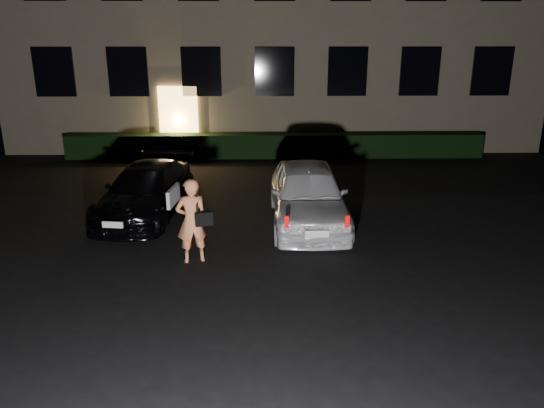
{
  "coord_description": "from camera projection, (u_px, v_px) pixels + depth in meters",
  "views": [
    {
      "loc": [
        -0.48,
        -8.42,
        4.5
      ],
      "look_at": [
        -0.27,
        2.0,
        1.02
      ],
      "focal_mm": 35.0,
      "sensor_mm": 36.0,
      "label": 1
    }
  ],
  "objects": [
    {
      "name": "ground",
      "position": [
        289.0,
        294.0,
        9.42
      ],
      "size": [
        80.0,
        80.0,
        0.0
      ],
      "primitive_type": "plane",
      "color": "black",
      "rests_on": "ground"
    },
    {
      "name": "hatch",
      "position": [
        308.0,
        194.0,
        12.6
      ],
      "size": [
        1.75,
        4.31,
        1.47
      ],
      "rotation": [
        0.0,
        0.0,
        0.01
      ],
      "color": "white",
      "rests_on": "ground"
    },
    {
      "name": "hedge",
      "position": [
        275.0,
        145.0,
        19.24
      ],
      "size": [
        15.0,
        0.7,
        0.85
      ],
      "primitive_type": "cube",
      "color": "black",
      "rests_on": "ground"
    },
    {
      "name": "sedan",
      "position": [
        146.0,
        191.0,
        13.25
      ],
      "size": [
        2.21,
        4.44,
        1.23
      ],
      "rotation": [
        0.0,
        0.0,
        -0.12
      ],
      "color": "black",
      "rests_on": "ground"
    },
    {
      "name": "man",
      "position": [
        192.0,
        221.0,
        10.48
      ],
      "size": [
        0.79,
        0.58,
        1.73
      ],
      "rotation": [
        0.0,
        0.0,
        3.44
      ],
      "color": "#E98555",
      "rests_on": "ground"
    }
  ]
}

